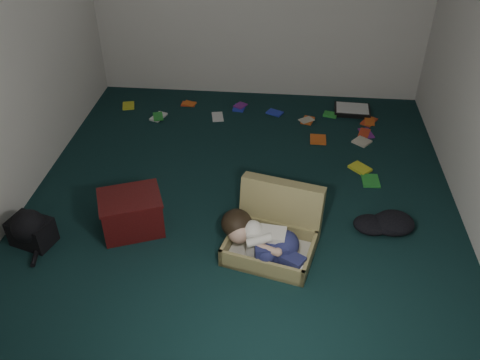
# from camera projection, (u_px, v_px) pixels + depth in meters

# --- Properties ---
(floor) EXTENTS (4.50, 4.50, 0.00)m
(floor) POSITION_uv_depth(u_px,v_px,m) (242.00, 201.00, 4.78)
(floor) COLOR black
(floor) RESTS_ON ground
(wall_front) EXTENTS (4.50, 0.00, 4.50)m
(wall_front) POSITION_uv_depth(u_px,v_px,m) (194.00, 288.00, 2.21)
(wall_front) COLOR silver
(wall_front) RESTS_ON ground
(wall_left) EXTENTS (0.00, 4.50, 4.50)m
(wall_left) POSITION_uv_depth(u_px,v_px,m) (0.00, 62.00, 4.17)
(wall_left) COLOR silver
(wall_left) RESTS_ON ground
(suitcase) EXTENTS (0.84, 0.83, 0.52)m
(suitcase) POSITION_uv_depth(u_px,v_px,m) (275.00, 231.00, 4.21)
(suitcase) COLOR #978B53
(suitcase) RESTS_ON floor
(person) EXTENTS (0.72, 0.49, 0.32)m
(person) POSITION_uv_depth(u_px,v_px,m) (263.00, 239.00, 4.06)
(person) COLOR silver
(person) RESTS_ON suitcase
(maroon_bin) EXTENTS (0.63, 0.57, 0.36)m
(maroon_bin) POSITION_uv_depth(u_px,v_px,m) (132.00, 213.00, 4.36)
(maroon_bin) COLOR #400D0D
(maroon_bin) RESTS_ON floor
(backpack) EXTENTS (0.51, 0.45, 0.26)m
(backpack) POSITION_uv_depth(u_px,v_px,m) (32.00, 231.00, 4.25)
(backpack) COLOR black
(backpack) RESTS_ON floor
(clothing_pile) EXTENTS (0.51, 0.48, 0.13)m
(clothing_pile) POSITION_uv_depth(u_px,v_px,m) (386.00, 224.00, 4.41)
(clothing_pile) COLOR black
(clothing_pile) RESTS_ON floor
(paper_tray) EXTENTS (0.44, 0.34, 0.06)m
(paper_tray) POSITION_uv_depth(u_px,v_px,m) (352.00, 110.00, 6.16)
(paper_tray) COLOR black
(paper_tray) RESTS_ON floor
(book_scatter) EXTENTS (3.13, 1.66, 0.02)m
(book_scatter) POSITION_uv_depth(u_px,v_px,m) (281.00, 126.00, 5.89)
(book_scatter) COLOR yellow
(book_scatter) RESTS_ON floor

